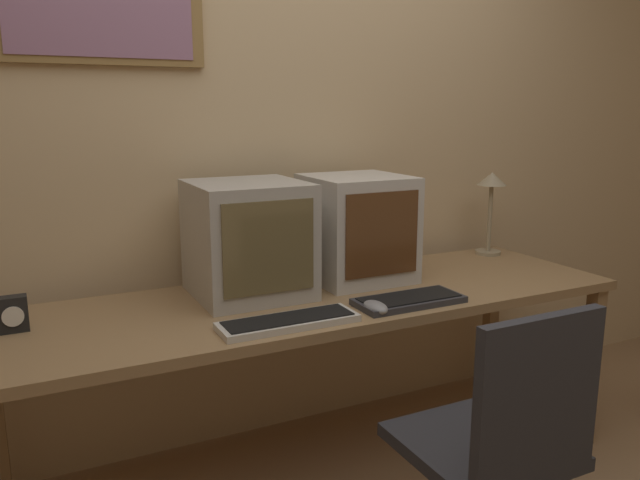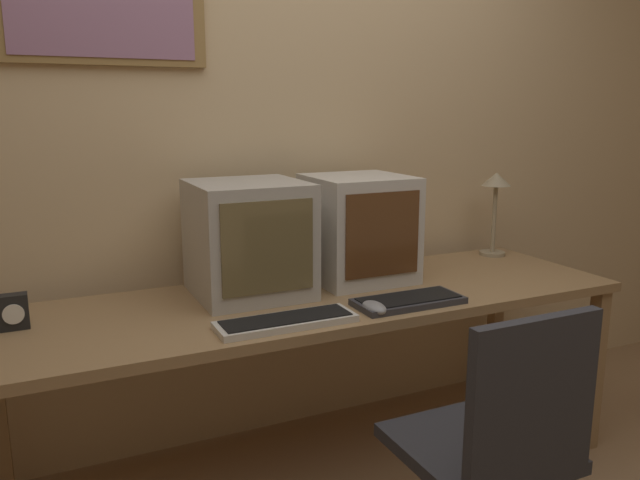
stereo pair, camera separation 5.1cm
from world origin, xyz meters
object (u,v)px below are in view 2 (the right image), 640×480
object	(u,v)px
keyboard_main	(286,321)
desk_lamp	(495,195)
mouse_near_keyboard	(374,308)
desk_clock	(13,312)
office_chair	(490,476)
monitor_right	(358,228)
monitor_left	(249,239)
keyboard_side	(408,301)

from	to	relation	value
keyboard_main	desk_lamp	distance (m)	1.36
keyboard_main	mouse_near_keyboard	world-z (taller)	mouse_near_keyboard
desk_clock	office_chair	world-z (taller)	office_chair
keyboard_main	mouse_near_keyboard	distance (m)	0.31
monitor_right	keyboard_main	size ratio (longest dim) A/B	0.92
monitor_left	mouse_near_keyboard	size ratio (longest dim) A/B	3.55
desk_clock	mouse_near_keyboard	bearing A→B (deg)	-17.39
monitor_right	office_chair	bearing A→B (deg)	-94.78
keyboard_main	mouse_near_keyboard	bearing A→B (deg)	-2.87
keyboard_side	mouse_near_keyboard	xyz separation A→B (m)	(-0.16, -0.03, 0.01)
monitor_right	desk_lamp	distance (m)	0.78
monitor_right	desk_lamp	xyz separation A→B (m)	(0.77, 0.10, 0.08)
monitor_left	desk_lamp	xyz separation A→B (m)	(1.23, 0.11, 0.08)
monitor_left	office_chair	distance (m)	1.13
desk_clock	desk_lamp	distance (m)	2.04
keyboard_main	desk_lamp	xyz separation A→B (m)	(1.24, 0.49, 0.27)
keyboard_main	mouse_near_keyboard	size ratio (longest dim) A/B	3.84
monitor_left	keyboard_side	xyz separation A→B (m)	(0.46, -0.36, -0.20)
desk_clock	desk_lamp	world-z (taller)	desk_lamp
desk_lamp	office_chair	world-z (taller)	desk_lamp
monitor_left	keyboard_main	size ratio (longest dim) A/B	0.92
mouse_near_keyboard	monitor_right	bearing A→B (deg)	68.76
desk_clock	office_chair	bearing A→B (deg)	-36.19
monitor_left	keyboard_side	distance (m)	0.62
mouse_near_keyboard	office_chair	world-z (taller)	office_chair
keyboard_main	monitor_right	bearing A→B (deg)	39.70
monitor_right	keyboard_main	world-z (taller)	monitor_right
monitor_left	desk_clock	bearing A→B (deg)	-176.28
monitor_right	desk_lamp	world-z (taller)	monitor_right
keyboard_main	office_chair	world-z (taller)	office_chair
keyboard_side	mouse_near_keyboard	bearing A→B (deg)	-168.14
monitor_right	desk_clock	xyz separation A→B (m)	(-1.25, -0.06, -0.15)
keyboard_main	monitor_left	bearing A→B (deg)	88.84
desk_lamp	monitor_left	bearing A→B (deg)	-174.97
mouse_near_keyboard	desk_lamp	world-z (taller)	desk_lamp
monitor_right	keyboard_side	bearing A→B (deg)	-89.99
office_chair	keyboard_side	bearing A→B (deg)	82.01
monitor_left	keyboard_side	world-z (taller)	monitor_left
monitor_left	desk_clock	xyz separation A→B (m)	(-0.79, -0.05, -0.15)
keyboard_main	office_chair	xyz separation A→B (m)	(0.39, -0.53, -0.34)
monitor_right	office_chair	size ratio (longest dim) A/B	0.46
monitor_left	keyboard_side	bearing A→B (deg)	-37.88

